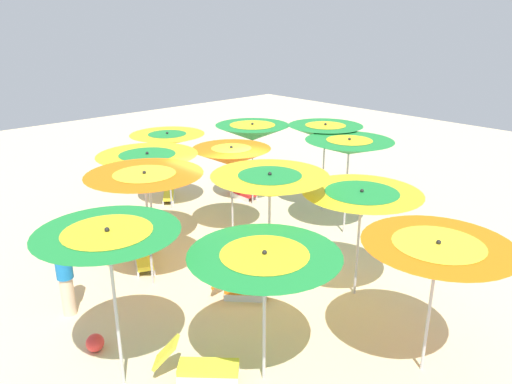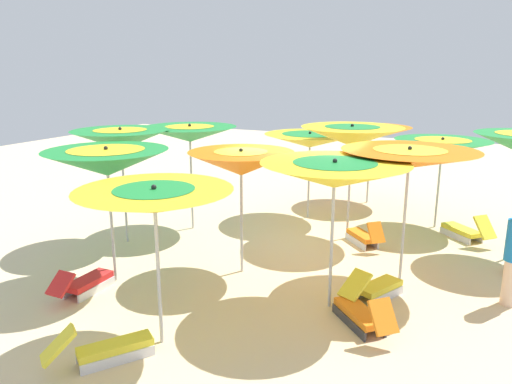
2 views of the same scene
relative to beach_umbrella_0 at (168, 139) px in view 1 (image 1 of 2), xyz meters
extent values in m
cube|color=beige|center=(-4.05, 0.62, -2.06)|extent=(37.02, 37.02, 0.04)
cylinder|color=#B2B2B7|center=(0.00, 0.00, -1.02)|extent=(0.05, 0.05, 2.04)
cone|color=yellow|center=(0.00, 0.00, -0.01)|extent=(2.06, 2.06, 0.32)
cone|color=#1E8C38|center=(0.00, 0.00, 0.08)|extent=(1.06, 1.06, 0.16)
sphere|color=black|center=(0.00, 0.00, 0.18)|extent=(0.07, 0.07, 0.07)
cylinder|color=#B2B2B7|center=(-2.00, 1.81, -0.97)|extent=(0.05, 0.05, 2.15)
cone|color=yellow|center=(-2.00, 1.81, 0.11)|extent=(2.25, 2.25, 0.38)
cone|color=#1E8C38|center=(-2.00, 1.81, 0.20)|extent=(1.26, 1.26, 0.21)
sphere|color=black|center=(-2.00, 1.81, 0.33)|extent=(0.07, 0.07, 0.07)
cylinder|color=#B2B2B7|center=(-3.38, 2.70, -0.92)|extent=(0.05, 0.05, 2.24)
cone|color=orange|center=(-3.38, 2.70, 0.20)|extent=(2.27, 2.27, 0.31)
cone|color=yellow|center=(-3.38, 2.70, 0.28)|extent=(1.20, 1.20, 0.16)
sphere|color=black|center=(-3.38, 2.70, 0.38)|extent=(0.07, 0.07, 0.07)
cylinder|color=#B2B2B7|center=(-5.64, 4.58, -0.90)|extent=(0.05, 0.05, 2.29)
cone|color=#1E8C38|center=(-5.64, 4.58, 0.25)|extent=(1.99, 1.99, 0.42)
cone|color=yellow|center=(-5.64, 4.58, 0.33)|extent=(1.22, 1.22, 0.26)
sphere|color=black|center=(-5.64, 4.58, 0.49)|extent=(0.07, 0.07, 0.07)
cylinder|color=#B2B2B7|center=(-1.33, -1.97, -0.97)|extent=(0.05, 0.05, 2.15)
cone|color=#1E8C38|center=(-1.33, -1.97, 0.11)|extent=(2.10, 2.10, 0.45)
cone|color=yellow|center=(-1.33, -1.97, 0.20)|extent=(1.29, 1.29, 0.28)
sphere|color=black|center=(-1.33, -1.97, 0.36)|extent=(0.07, 0.07, 0.07)
cylinder|color=#B2B2B7|center=(-2.66, -0.08, -1.01)|extent=(0.05, 0.05, 2.06)
cone|color=orange|center=(-2.66, -0.08, 0.02)|extent=(1.90, 1.90, 0.43)
cone|color=yellow|center=(-2.66, -0.08, 0.13)|extent=(0.97, 0.97, 0.22)
sphere|color=black|center=(-2.66, -0.08, 0.27)|extent=(0.07, 0.07, 0.07)
cylinder|color=#B2B2B7|center=(-5.33, 1.23, -0.89)|extent=(0.05, 0.05, 2.30)
cone|color=yellow|center=(-5.33, 1.23, 0.26)|extent=(2.19, 2.19, 0.42)
cone|color=#1E8C38|center=(-5.33, 1.23, 0.36)|extent=(1.18, 1.18, 0.23)
sphere|color=black|center=(-5.33, 1.23, 0.50)|extent=(0.07, 0.07, 0.07)
cylinder|color=#B2B2B7|center=(-7.01, 2.95, -1.07)|extent=(0.05, 0.05, 1.94)
cone|color=#1E8C38|center=(-7.01, 2.95, -0.10)|extent=(2.18, 2.18, 0.34)
cone|color=yellow|center=(-7.01, 2.95, -0.02)|extent=(1.26, 1.26, 0.19)
sphere|color=black|center=(-7.01, 2.95, 0.10)|extent=(0.07, 0.07, 0.07)
cylinder|color=#B2B2B7|center=(-3.04, -3.11, -0.91)|extent=(0.05, 0.05, 2.26)
cone|color=#1E8C38|center=(-3.04, -3.11, 0.22)|extent=(2.04, 2.04, 0.40)
cone|color=yellow|center=(-3.04, -3.11, 0.32)|extent=(1.10, 1.10, 0.22)
sphere|color=black|center=(-3.04, -3.11, 0.45)|extent=(0.07, 0.07, 0.07)
cylinder|color=#B2B2B7|center=(-4.46, -2.30, -0.91)|extent=(0.05, 0.05, 2.26)
cone|color=#1E8C38|center=(-4.46, -2.30, 0.21)|extent=(2.15, 2.15, 0.35)
cone|color=yellow|center=(-4.46, -2.30, 0.30)|extent=(1.12, 1.12, 0.18)
sphere|color=black|center=(-4.46, -2.30, 0.42)|extent=(0.07, 0.07, 0.07)
cylinder|color=#B2B2B7|center=(-6.45, -0.09, -1.05)|extent=(0.05, 0.05, 1.98)
cone|color=yellow|center=(-6.45, -0.09, -0.06)|extent=(2.26, 2.26, 0.34)
cone|color=#1E8C38|center=(-6.45, -0.09, 0.01)|extent=(1.39, 1.39, 0.21)
sphere|color=black|center=(-6.45, -0.09, 0.14)|extent=(0.07, 0.07, 0.07)
cylinder|color=#B2B2B7|center=(-8.54, 0.98, -1.05)|extent=(0.05, 0.05, 1.99)
cone|color=orange|center=(-8.54, 0.98, -0.06)|extent=(2.19, 2.19, 0.36)
cone|color=yellow|center=(-8.54, 0.98, 0.02)|extent=(1.31, 1.31, 0.21)
sphere|color=black|center=(-8.54, 0.98, 0.15)|extent=(0.07, 0.07, 0.07)
cube|color=silver|center=(-0.80, -2.25, -1.97)|extent=(0.85, 0.04, 0.14)
cube|color=silver|center=(-0.79, -1.91, -1.97)|extent=(0.85, 0.04, 0.14)
cube|color=red|center=(-0.80, -2.08, -1.85)|extent=(0.86, 0.35, 0.10)
cube|color=red|center=(-0.20, -2.08, -1.66)|extent=(0.36, 0.35, 0.31)
cube|color=silver|center=(-2.75, 2.32, -1.97)|extent=(0.78, 0.40, 0.14)
cube|color=silver|center=(-2.60, 2.62, -1.97)|extent=(0.78, 0.40, 0.14)
cube|color=yellow|center=(-2.68, 2.47, -1.85)|extent=(0.91, 0.68, 0.10)
cube|color=yellow|center=(-2.10, 2.19, -1.64)|extent=(0.56, 0.51, 0.37)
cube|color=silver|center=(-6.30, 3.44, -1.97)|extent=(0.68, 0.68, 0.14)
cube|color=silver|center=(-6.55, 3.69, -1.97)|extent=(0.68, 0.68, 0.14)
cube|color=yellow|center=(-6.43, 3.57, -1.85)|extent=(0.90, 0.91, 0.10)
cube|color=yellow|center=(-5.98, 4.02, -1.60)|extent=(0.52, 0.52, 0.45)
cube|color=silver|center=(0.52, -0.41, -1.97)|extent=(0.80, 0.59, 0.14)
cube|color=silver|center=(0.68, -0.18, -1.97)|extent=(0.80, 0.59, 0.14)
cube|color=yellow|center=(0.60, -0.30, -1.85)|extent=(0.94, 0.79, 0.10)
cube|color=yellow|center=(1.15, -0.69, -1.63)|extent=(0.52, 0.48, 0.38)
cube|color=#333338|center=(-1.53, 2.25, -1.97)|extent=(0.70, 0.68, 0.14)
cube|color=#333338|center=(-1.76, 2.49, -1.97)|extent=(0.70, 0.68, 0.14)
cube|color=orange|center=(-1.64, 2.37, -1.85)|extent=(0.91, 0.89, 0.10)
cube|color=orange|center=(-1.20, 2.80, -1.61)|extent=(0.47, 0.47, 0.42)
cube|color=silver|center=(-4.98, 1.51, -1.97)|extent=(0.63, 0.60, 0.14)
cube|color=silver|center=(-5.20, 1.73, -1.97)|extent=(0.63, 0.60, 0.14)
cube|color=orange|center=(-5.09, 1.62, -1.85)|extent=(0.82, 0.80, 0.10)
cube|color=orange|center=(-4.70, 1.99, -1.61)|extent=(0.42, 0.42, 0.41)
cylinder|color=beige|center=(-3.29, 4.41, -1.66)|extent=(0.24, 0.24, 0.76)
cylinder|color=#1972BF|center=(-3.29, 4.41, -0.95)|extent=(0.30, 0.30, 0.67)
sphere|color=beige|center=(-3.29, 4.41, -0.51)|extent=(0.21, 0.21, 0.21)
sphere|color=red|center=(-4.63, 4.55, -1.89)|extent=(0.30, 0.30, 0.30)
camera|label=1|loc=(-11.44, 7.20, 3.17)|focal=34.45mm
camera|label=2|loc=(4.90, 3.74, 1.64)|focal=33.89mm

